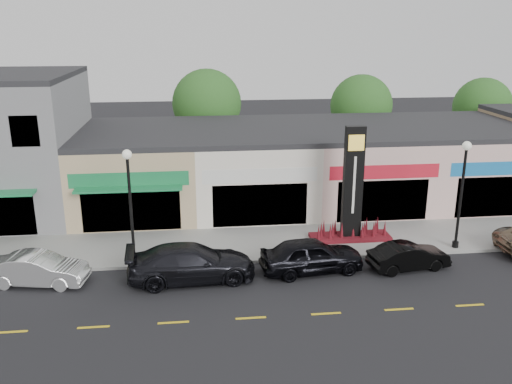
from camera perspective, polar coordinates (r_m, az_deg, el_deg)
ground at (r=24.74m, az=5.74°, el=-9.17°), size 120.00×120.00×0.00m
sidewalk at (r=28.59m, az=3.94°, el=-5.19°), size 52.00×4.30×0.15m
curb at (r=26.57m, az=4.81°, el=-7.03°), size 52.00×0.20×0.15m
shop_beige at (r=34.37m, az=-12.24°, el=2.42°), size 7.00×10.85×4.80m
shop_cream at (r=34.36m, az=-0.55°, el=2.81°), size 7.00×10.01×4.80m
shop_pink_w at (r=35.73m, az=10.71°, el=3.08°), size 7.00×10.01×4.80m
shop_pink_e at (r=38.36m, az=20.78°, el=3.21°), size 7.00×10.01×4.80m
tree_rear_west at (r=41.53m, az=-5.19°, el=9.24°), size 5.20×5.20×7.83m
tree_rear_mid at (r=43.52m, az=11.02°, el=8.92°), size 4.80×4.80×7.29m
tree_rear_east at (r=47.49m, az=22.72°, el=8.27°), size 4.60×4.60×6.94m
lamp_west_near at (r=25.45m, az=-13.13°, el=-0.34°), size 0.44×0.44×5.47m
lamp_east_near at (r=28.36m, az=20.90°, el=0.77°), size 0.44×0.44×5.47m
pylon_sign at (r=28.37m, az=10.07°, el=-0.87°), size 4.20×1.30×6.00m
car_white_van at (r=25.80m, az=-21.95°, el=-7.56°), size 2.18×4.44×1.40m
car_dark_sedan at (r=24.45m, az=-6.82°, el=-7.42°), size 2.66×5.80×1.64m
car_black_sedan at (r=25.19m, az=5.87°, el=-6.65°), size 2.45×4.93×1.61m
car_black_conv at (r=26.38m, az=15.77°, el=-6.54°), size 1.89×3.96×1.25m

